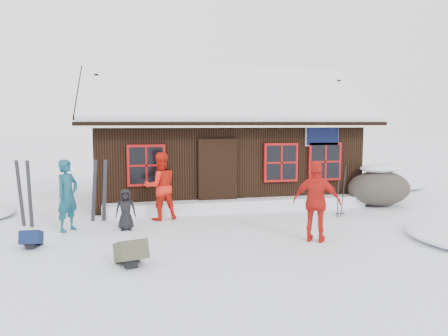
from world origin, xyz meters
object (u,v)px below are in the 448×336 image
(skier_orange_left, at_px, (160,186))
(skier_teal, at_px, (67,195))
(backpack_olive, at_px, (131,256))
(backpack_blue, at_px, (31,241))
(boulder, at_px, (379,187))
(skier_crouched, at_px, (126,210))
(ski_poles, at_px, (341,192))
(skier_orange_right, at_px, (317,202))

(skier_orange_left, bearing_deg, skier_teal, 6.45)
(backpack_olive, bearing_deg, backpack_blue, 126.52)
(boulder, distance_m, backpack_blue, 9.71)
(backpack_blue, relative_size, backpack_olive, 0.78)
(skier_crouched, xyz_separation_m, ski_poles, (5.63, 0.24, 0.18))
(skier_crouched, xyz_separation_m, backpack_blue, (-1.87, -1.08, -0.35))
(ski_poles, relative_size, backpack_olive, 2.22)
(skier_orange_right, distance_m, ski_poles, 2.78)
(ski_poles, relative_size, backpack_blue, 2.84)
(boulder, bearing_deg, ski_poles, -148.36)
(backpack_olive, bearing_deg, skier_orange_left, 62.54)
(skier_orange_right, height_order, ski_poles, skier_orange_right)
(skier_teal, bearing_deg, ski_poles, -53.48)
(skier_teal, distance_m, skier_crouched, 1.37)
(skier_teal, height_order, ski_poles, skier_teal)
(boulder, relative_size, backpack_olive, 3.06)
(ski_poles, bearing_deg, skier_orange_left, 171.71)
(skier_crouched, distance_m, ski_poles, 5.64)
(boulder, bearing_deg, skier_crouched, -169.42)
(boulder, xyz_separation_m, backpack_blue, (-9.38, -2.48, -0.44))
(skier_orange_left, distance_m, ski_poles, 4.80)
(skier_teal, xyz_separation_m, ski_poles, (6.94, 0.04, -0.17))
(skier_orange_left, relative_size, backpack_olive, 2.78)
(ski_poles, distance_m, backpack_blue, 7.64)
(skier_crouched, bearing_deg, backpack_olive, -86.67)
(skier_teal, distance_m, backpack_olive, 3.23)
(skier_orange_right, bearing_deg, skier_crouched, 6.39)
(skier_teal, height_order, skier_orange_right, skier_orange_right)
(skier_orange_left, bearing_deg, skier_crouched, 34.59)
(skier_orange_right, bearing_deg, skier_teal, 10.37)
(boulder, bearing_deg, skier_orange_left, -175.97)
(skier_orange_right, bearing_deg, boulder, -104.42)
(skier_orange_right, xyz_separation_m, skier_crouched, (-3.93, 1.94, -0.37))
(skier_teal, relative_size, backpack_olive, 2.64)
(skier_teal, xyz_separation_m, backpack_blue, (-0.56, -1.28, -0.70))
(skier_teal, height_order, boulder, skier_teal)
(boulder, distance_m, backpack_olive, 8.48)
(skier_teal, xyz_separation_m, backpack_olive, (1.38, -2.85, -0.66))
(skier_teal, height_order, skier_orange_left, skier_orange_left)
(skier_teal, distance_m, ski_poles, 6.94)
(ski_poles, bearing_deg, skier_crouched, -177.51)
(ski_poles, distance_m, backpack_olive, 6.28)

